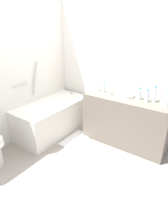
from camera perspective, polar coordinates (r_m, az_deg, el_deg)
The scene contains 16 objects.
ground_plane at distance 2.98m, azimuth -6.44°, elevation -15.83°, with size 3.96×3.96×0.00m, color #9E9389.
wall_back_tiled at distance 3.31m, azimuth -23.81°, elevation 9.83°, with size 3.36×0.10×2.38m, color white.
wall_right_mirror at distance 3.62m, azimuth 9.16°, elevation 12.68°, with size 0.10×2.74×2.38m, color white.
bathtub at distance 3.71m, azimuth -9.28°, elevation -1.30°, with size 1.48×0.68×1.33m.
vanity_counter at distance 3.38m, azimuth 12.67°, elevation -2.36°, with size 0.61×1.43×0.85m, color #6B6056.
sink_basin at distance 3.22m, azimuth 12.29°, elevation 5.02°, with size 0.29×0.29×0.05m, color white.
sink_faucet at distance 3.37m, azimuth 13.52°, elevation 5.93°, with size 0.10×0.15×0.07m.
water_bottle_0 at distance 3.12m, azimuth 16.25°, elevation 5.23°, with size 0.07×0.07×0.20m.
water_bottle_1 at distance 3.02m, azimuth 23.67°, elevation 3.44°, with size 0.07×0.07×0.19m.
water_bottle_2 at distance 3.04m, azimuth 18.40°, elevation 4.49°, with size 0.06×0.06×0.20m.
water_bottle_3 at distance 3.07m, azimuth 20.36°, elevation 4.88°, with size 0.06×0.06×0.25m.
water_bottle_4 at distance 3.35m, azimuth 5.95°, elevation 7.28°, with size 0.07×0.07×0.18m.
drinking_glass_0 at distance 3.27m, azimuth 7.82°, elevation 5.96°, with size 0.07×0.07×0.08m, color white.
drinking_glass_1 at distance 3.08m, azimuth 22.51°, elevation 3.30°, with size 0.06×0.06×0.10m, color white.
drinking_glass_2 at distance 3.43m, azimuth 4.28°, elevation 6.95°, with size 0.07×0.07×0.08m, color white.
bath_mat at distance 3.54m, azimuth -2.44°, elevation -8.19°, with size 0.60×0.34×0.01m, color white.
Camera 1 is at (-1.65, -1.56, 1.93)m, focal length 30.56 mm.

